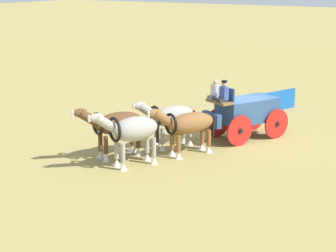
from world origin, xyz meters
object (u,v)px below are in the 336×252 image
at_px(draft_horse_rear_near, 188,125).
at_px(draft_horse_lead_near, 132,131).
at_px(show_wagon, 244,111).
at_px(draft_horse_lead_off, 116,125).
at_px(draft_horse_rear_off, 170,118).

relative_size(draft_horse_rear_near, draft_horse_lead_near, 1.06).
relative_size(show_wagon, draft_horse_lead_off, 1.85).
bearing_deg(draft_horse_lead_off, show_wagon, 148.98).
bearing_deg(draft_horse_rear_off, draft_horse_lead_off, -24.95).
bearing_deg(draft_horse_lead_near, draft_horse_rear_off, -178.28).
xyz_separation_m(draft_horse_rear_near, draft_horse_rear_off, (-0.55, -1.18, 0.02)).
relative_size(draft_horse_rear_off, draft_horse_lead_near, 1.01).
distance_m(show_wagon, draft_horse_rear_near, 3.59).
xyz_separation_m(draft_horse_lead_near, draft_horse_lead_off, (-0.54, -1.18, -0.05)).
height_order(draft_horse_rear_near, draft_horse_rear_off, draft_horse_rear_off).
bearing_deg(show_wagon, draft_horse_lead_off, -31.02).
distance_m(show_wagon, draft_horse_lead_off, 6.16).
xyz_separation_m(draft_horse_rear_near, draft_horse_lead_near, (2.34, -1.09, 0.13)).
relative_size(draft_horse_rear_near, draft_horse_rear_off, 1.04).
height_order(draft_horse_rear_near, draft_horse_lead_near, draft_horse_lead_near).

